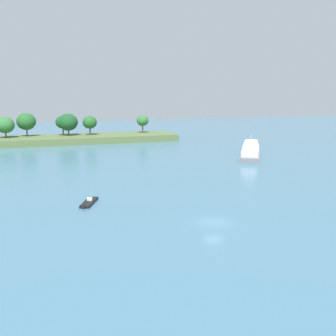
{
  "coord_description": "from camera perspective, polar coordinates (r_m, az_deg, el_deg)",
  "views": [
    {
      "loc": [
        -22.07,
        -45.02,
        16.97
      ],
      "look_at": [
        4.66,
        32.35,
        1.2
      ],
      "focal_mm": 41.65,
      "sensor_mm": 36.0,
      "label": 1
    }
  ],
  "objects": [
    {
      "name": "white_riverboat",
      "position": [
        107.86,
        11.98,
        2.51
      ],
      "size": [
        16.29,
        21.72,
        6.34
      ],
      "color": "slate",
      "rests_on": "ground"
    },
    {
      "name": "treeline_island",
      "position": [
        139.97,
        -16.5,
        4.69
      ],
      "size": [
        80.1,
        16.92,
        10.25
      ],
      "color": "#566B3D",
      "rests_on": "ground"
    },
    {
      "name": "ground_plane",
      "position": [
        52.93,
        6.75,
        -7.87
      ],
      "size": [
        400.0,
        400.0,
        0.0
      ],
      "primitive_type": "plane",
      "color": "teal"
    },
    {
      "name": "fishing_skiff",
      "position": [
        62.25,
        -11.47,
        -4.93
      ],
      "size": [
        3.61,
        5.72,
        0.89
      ],
      "color": "black",
      "rests_on": "ground"
    }
  ]
}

